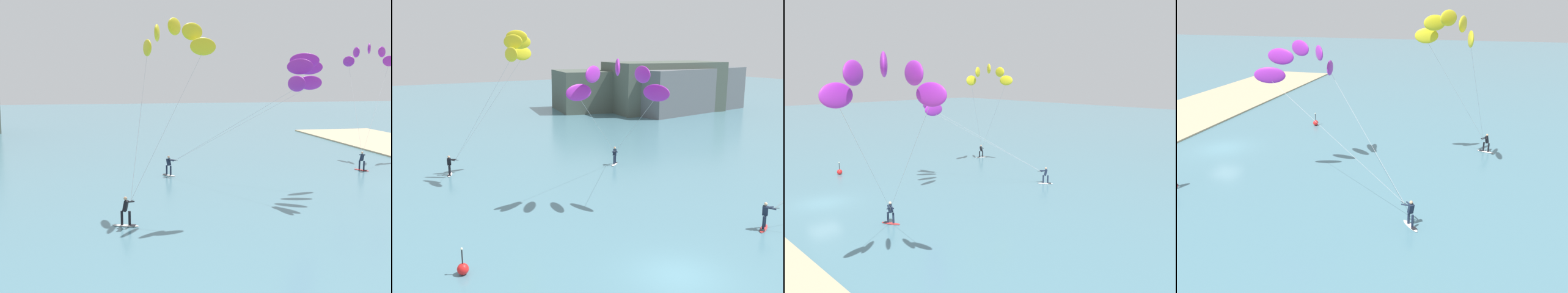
# 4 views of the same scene
# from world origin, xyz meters

# --- Properties ---
(ground_plane) EXTENTS (240.00, 240.00, 0.00)m
(ground_plane) POSITION_xyz_m (0.00, 0.00, 0.00)
(ground_plane) COLOR slate
(kitesurfer_nearshore) EXTENTS (11.71, 8.43, 11.61)m
(kitesurfer_nearshore) POSITION_xyz_m (16.88, -3.49, 9.99)
(kitesurfer_nearshore) COLOR red
(kitesurfer_nearshore) RESTS_ON ground
(kitesurfer_mid_water) EXTENTS (10.01, 12.24, 9.91)m
(kitesurfer_mid_water) POSITION_xyz_m (3.08, 9.75, 8.26)
(kitesurfer_mid_water) COLOR white
(kitesurfer_mid_water) RESTS_ON ground
(kitesurfer_far_out) EXTENTS (7.45, 6.80, 11.91)m
(kitesurfer_far_out) POSITION_xyz_m (-0.10, 19.54, 10.28)
(kitesurfer_far_out) COLOR white
(kitesurfer_far_out) RESTS_ON ground
(marker_buoy) EXTENTS (0.56, 0.56, 1.38)m
(marker_buoy) POSITION_xyz_m (-8.73, 5.39, 0.30)
(marker_buoy) COLOR red
(marker_buoy) RESTS_ON ground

